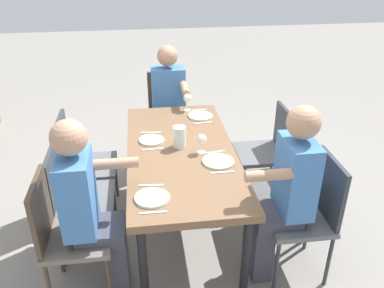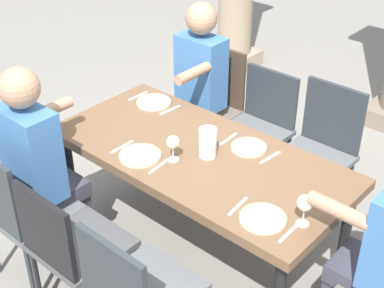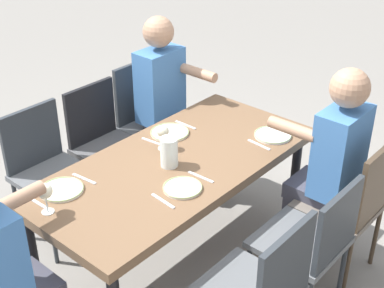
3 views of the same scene
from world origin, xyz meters
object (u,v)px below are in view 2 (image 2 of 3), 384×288
Objects in this scene: chair_west_north at (211,101)px; chair_mid_south at (69,244)px; chair_west_south at (18,207)px; plate_3 at (263,218)px; wine_glass_1 at (173,143)px; plate_2 at (249,147)px; chair_east_north at (321,145)px; diner_woman_green at (195,88)px; diner_guest_third at (43,165)px; water_pitcher at (208,144)px; diner_man_white at (381,251)px; wine_glass_3 at (305,204)px; dining_table at (199,162)px; chair_mid_north at (259,123)px; plate_1 at (140,155)px; plate_0 at (154,102)px.

chair_mid_south is at bearing -75.14° from chair_west_north.
chair_west_south reaches higher than plate_3.
wine_glass_1 reaches higher than plate_2.
diner_woman_green reaches higher than chair_east_north.
diner_guest_third is 7.63× the size of water_pitcher.
diner_man_white is at bearing -26.11° from chair_west_north.
dining_table is at bearing 169.23° from wine_glass_3.
chair_mid_north is at bearing 100.54° from dining_table.
chair_east_north is 0.93m from water_pitcher.
chair_mid_south is 3.69× the size of plate_1.
diner_woman_green is 1.84m from diner_man_white.
plate_1 is at bearing -93.34° from chair_mid_north.
diner_guest_third is (-0.00, -1.49, 0.18)m from chair_west_north.
plate_3 is at bearing -147.98° from wine_glass_3.
wine_glass_1 is (0.16, 0.10, 0.10)m from plate_1.
wine_glass_3 is (0.59, -0.37, 0.11)m from plate_2.
chair_west_north is 1.18m from plate_1.
wine_glass_1 reaches higher than plate_1.
plate_0 and plate_1 have the same top height.
diner_man_white reaches higher than plate_2.
plate_1 is at bearing -169.39° from diner_man_white.
chair_west_north is 1.03m from plate_2.
plate_2 is (0.79, 1.06, 0.22)m from chair_west_south.
chair_mid_north is at bearing 95.77° from wine_glass_1.
diner_guest_third reaches higher than chair_west_north.
chair_east_north is (0.49, 0.01, 0.02)m from chair_mid_north.
plate_3 is (0.29, -1.09, 0.22)m from chair_east_north.
dining_table is 0.87m from chair_mid_south.
plate_3 is (0.62, -0.25, 0.08)m from dining_table.
dining_table is at bearing 158.21° from plate_3.
chair_west_north is 1.50m from diner_guest_third.
water_pitcher is at bearing -51.66° from chair_west_north.
diner_man_white is 1.76m from plate_0.
plate_1 is 0.22m from wine_glass_1.
chair_west_north reaches higher than plate_3.
water_pitcher is at bearing 155.70° from plate_3.
diner_man_white is 5.53× the size of plate_0.
plate_2 is 0.71m from wine_glass_3.
diner_woman_green is 7.97× the size of wine_glass_3.
chair_east_north is at bearing 63.27° from plate_1.
diner_woman_green is (0.00, -0.19, 0.18)m from chair_west_north.
chair_west_south is 1.12m from plate_0.
water_pitcher is at bearing 44.30° from diner_guest_third.
chair_mid_south is (0.00, -1.67, 0.00)m from chair_mid_north.
chair_west_south is 0.73× the size of diner_man_white.
plate_3 is at bearing -75.13° from chair_east_north.
dining_table is at bearing 179.85° from diner_man_white.
water_pitcher is at bearing 167.97° from wine_glass_3.
diner_woman_green is (-0.44, 1.49, 0.19)m from chair_mid_south.
dining_table is 1.90× the size of chair_east_north.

